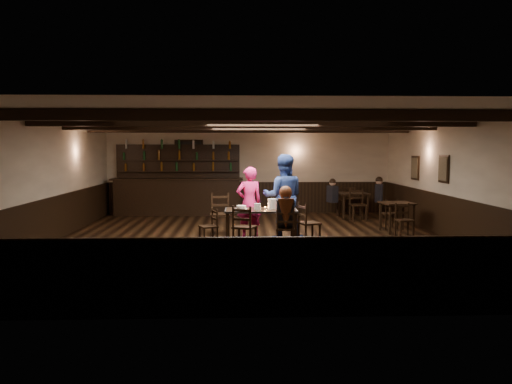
{
  "coord_description": "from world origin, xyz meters",
  "views": [
    {
      "loc": [
        -0.29,
        -10.97,
        2.08
      ],
      "look_at": [
        0.08,
        0.2,
        1.1
      ],
      "focal_mm": 35.0,
      "sensor_mm": 36.0,
      "label": 1
    }
  ],
  "objects_px": {
    "woman_pink": "(249,203)",
    "bar_counter": "(178,192)",
    "cake": "(241,208)",
    "chair_near_left": "(243,224)",
    "man_blue": "(283,197)",
    "dining_table": "(261,213)",
    "chair_near_right": "(285,226)"
  },
  "relations": [
    {
      "from": "chair_near_left",
      "to": "cake",
      "type": "height_order",
      "value": "chair_near_left"
    },
    {
      "from": "cake",
      "to": "bar_counter",
      "type": "xyz_separation_m",
      "value": [
        -1.98,
        4.87,
        -0.06
      ]
    },
    {
      "from": "chair_near_left",
      "to": "chair_near_right",
      "type": "distance_m",
      "value": 0.87
    },
    {
      "from": "man_blue",
      "to": "bar_counter",
      "type": "height_order",
      "value": "bar_counter"
    },
    {
      "from": "man_blue",
      "to": "cake",
      "type": "bearing_deg",
      "value": 31.31
    },
    {
      "from": "chair_near_left",
      "to": "cake",
      "type": "distance_m",
      "value": 0.75
    },
    {
      "from": "dining_table",
      "to": "woman_pink",
      "type": "xyz_separation_m",
      "value": [
        -0.24,
        0.65,
        0.15
      ]
    },
    {
      "from": "bar_counter",
      "to": "woman_pink",
      "type": "bearing_deg",
      "value": -63.02
    },
    {
      "from": "dining_table",
      "to": "cake",
      "type": "relative_size",
      "value": 6.06
    },
    {
      "from": "cake",
      "to": "woman_pink",
      "type": "bearing_deg",
      "value": 73.86
    },
    {
      "from": "chair_near_left",
      "to": "woman_pink",
      "type": "relative_size",
      "value": 0.56
    },
    {
      "from": "chair_near_left",
      "to": "man_blue",
      "type": "bearing_deg",
      "value": 52.42
    },
    {
      "from": "cake",
      "to": "dining_table",
      "type": "bearing_deg",
      "value": -2.59
    },
    {
      "from": "chair_near_right",
      "to": "bar_counter",
      "type": "xyz_separation_m",
      "value": [
        -2.88,
        5.55,
        0.24
      ]
    },
    {
      "from": "chair_near_left",
      "to": "man_blue",
      "type": "distance_m",
      "value": 1.58
    },
    {
      "from": "woman_pink",
      "to": "bar_counter",
      "type": "distance_m",
      "value": 4.76
    },
    {
      "from": "woman_pink",
      "to": "cake",
      "type": "xyz_separation_m",
      "value": [
        -0.18,
        -0.63,
        -0.04
      ]
    },
    {
      "from": "chair_near_left",
      "to": "man_blue",
      "type": "xyz_separation_m",
      "value": [
        0.93,
        1.2,
        0.44
      ]
    },
    {
      "from": "dining_table",
      "to": "cake",
      "type": "height_order",
      "value": "cake"
    },
    {
      "from": "dining_table",
      "to": "bar_counter",
      "type": "distance_m",
      "value": 5.45
    },
    {
      "from": "dining_table",
      "to": "chair_near_left",
      "type": "bearing_deg",
      "value": -119.54
    },
    {
      "from": "woman_pink",
      "to": "bar_counter",
      "type": "bearing_deg",
      "value": -79.77
    },
    {
      "from": "woman_pink",
      "to": "man_blue",
      "type": "relative_size",
      "value": 0.85
    },
    {
      "from": "woman_pink",
      "to": "chair_near_right",
      "type": "bearing_deg",
      "value": 101.96
    },
    {
      "from": "cake",
      "to": "man_blue",
      "type": "bearing_deg",
      "value": 27.41
    },
    {
      "from": "chair_near_left",
      "to": "man_blue",
      "type": "relative_size",
      "value": 0.47
    },
    {
      "from": "chair_near_right",
      "to": "cake",
      "type": "distance_m",
      "value": 1.17
    },
    {
      "from": "chair_near_right",
      "to": "cake",
      "type": "height_order",
      "value": "cake"
    },
    {
      "from": "chair_near_right",
      "to": "bar_counter",
      "type": "bearing_deg",
      "value": 117.39
    },
    {
      "from": "woman_pink",
      "to": "bar_counter",
      "type": "height_order",
      "value": "bar_counter"
    },
    {
      "from": "chair_near_left",
      "to": "woman_pink",
      "type": "bearing_deg",
      "value": 83.71
    },
    {
      "from": "chair_near_left",
      "to": "dining_table",
      "type": "bearing_deg",
      "value": 60.46
    }
  ]
}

